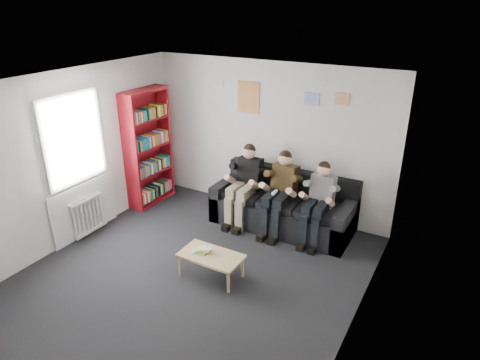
% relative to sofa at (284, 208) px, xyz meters
% --- Properties ---
extents(room_shell, '(5.00, 5.00, 5.00)m').
position_rel_sofa_xyz_m(room_shell, '(-0.53, -2.05, 1.02)').
color(room_shell, black).
rests_on(room_shell, ground).
extents(sofa, '(2.37, 0.97, 0.92)m').
position_rel_sofa_xyz_m(sofa, '(0.00, 0.00, 0.00)').
color(sofa, black).
rests_on(sofa, ground).
extents(bookshelf, '(0.32, 0.97, 2.16)m').
position_rel_sofa_xyz_m(bookshelf, '(-2.59, -0.35, 0.75)').
color(bookshelf, maroon).
rests_on(bookshelf, ground).
extents(coffee_table, '(0.88, 0.49, 0.35)m').
position_rel_sofa_xyz_m(coffee_table, '(-0.29, -1.85, -0.02)').
color(coffee_table, tan).
rests_on(coffee_table, ground).
extents(game_cases, '(0.24, 0.22, 0.06)m').
position_rel_sofa_xyz_m(game_cases, '(-0.43, -1.85, 0.05)').
color(game_cases, silver).
rests_on(game_cases, coffee_table).
extents(person_left, '(0.41, 0.88, 1.38)m').
position_rel_sofa_xyz_m(person_left, '(-0.66, -0.21, 0.36)').
color(person_left, black).
rests_on(person_left, sofa).
extents(person_middle, '(0.41, 0.87, 1.38)m').
position_rel_sofa_xyz_m(person_middle, '(-0.00, -0.21, 0.36)').
color(person_middle, '#493418').
rests_on(person_middle, sofa).
extents(person_right, '(0.38, 0.80, 1.31)m').
position_rel_sofa_xyz_m(person_right, '(0.66, -0.21, 0.34)').
color(person_right, silver).
rests_on(person_right, sofa).
extents(radiator, '(0.10, 0.64, 0.60)m').
position_rel_sofa_xyz_m(radiator, '(-2.68, -1.85, 0.02)').
color(radiator, white).
rests_on(radiator, ground).
extents(window, '(0.05, 1.30, 2.36)m').
position_rel_sofa_xyz_m(window, '(-2.76, -1.85, 0.70)').
color(window, white).
rests_on(window, room_shell).
extents(poster_large, '(0.42, 0.01, 0.55)m').
position_rel_sofa_xyz_m(poster_large, '(-0.93, 0.44, 1.72)').
color(poster_large, '#DFB84F').
rests_on(poster_large, room_shell).
extents(poster_blue, '(0.25, 0.01, 0.20)m').
position_rel_sofa_xyz_m(poster_blue, '(0.22, 0.44, 1.82)').
color(poster_blue, '#4673F0').
rests_on(poster_blue, room_shell).
extents(poster_pink, '(0.22, 0.01, 0.18)m').
position_rel_sofa_xyz_m(poster_pink, '(0.72, 0.44, 1.87)').
color(poster_pink, '#BD3B71').
rests_on(poster_pink, room_shell).
extents(poster_sign, '(0.20, 0.01, 0.14)m').
position_rel_sofa_xyz_m(poster_sign, '(-1.53, 0.44, 1.92)').
color(poster_sign, silver).
rests_on(poster_sign, room_shell).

